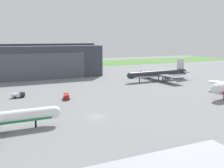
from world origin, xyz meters
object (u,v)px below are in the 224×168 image
Objects in this scene: maintenance_hangar at (14,61)px; fuel_bowser at (18,95)px; airliner_far_left at (159,74)px; baggage_tug at (66,96)px.

maintenance_hangar reaches higher than fuel_bowser.
airliner_far_left is 7.78× the size of fuel_bowser.
airliner_far_left reaches higher than fuel_bowser.
maintenance_hangar is 62.03m from fuel_bowser.
airliner_far_left is at bearing 20.86° from baggage_tug.
baggage_tug is at bearing -32.99° from fuel_bowser.
airliner_far_left reaches higher than baggage_tug.
baggage_tug is (17.17, -11.15, 0.06)m from fuel_bowser.
baggage_tug is (-60.88, -23.20, -2.65)m from airliner_far_left.
fuel_bowser is at bearing 147.01° from baggage_tug.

